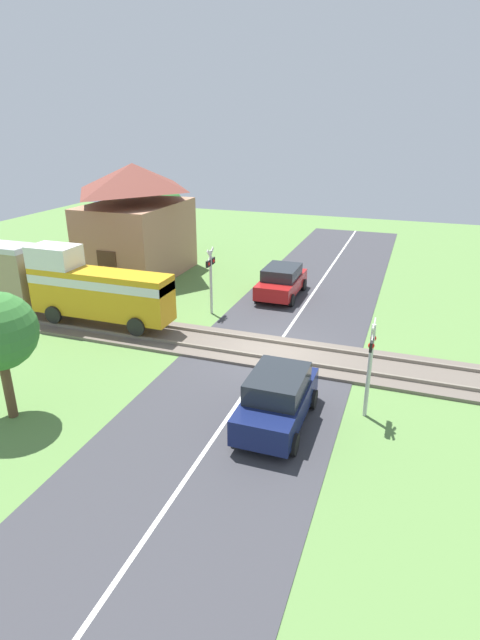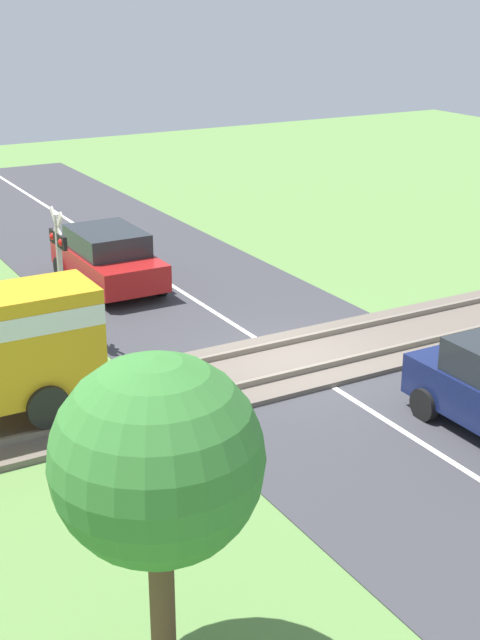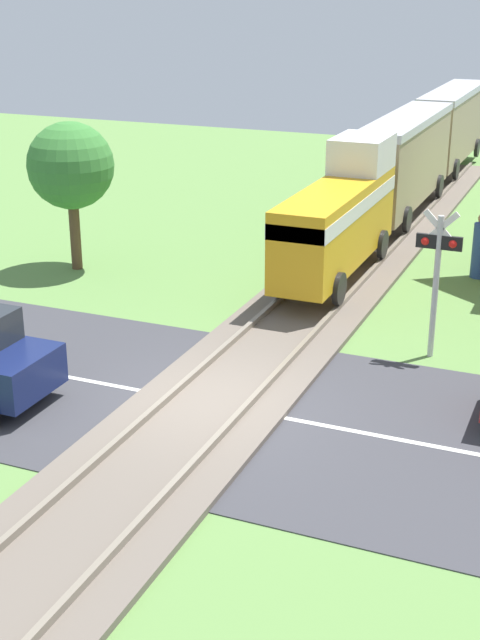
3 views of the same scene
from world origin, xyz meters
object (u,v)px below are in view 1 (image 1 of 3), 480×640
(car_near_crossing, at_px, (277,398))
(station_building, at_px, (136,222))
(car_far_side, at_px, (282,281))
(pedestrian_by_station, at_px, (105,284))
(crossing_signal_west_approach, at_px, (371,356))
(crossing_signal_east_approach, at_px, (211,272))

(car_near_crossing, relative_size, station_building, 0.56)
(car_far_side, distance_m, pedestrian_by_station, 8.69)
(station_building, height_order, pedestrian_by_station, station_building)
(car_near_crossing, height_order, car_far_side, car_near_crossing)
(car_near_crossing, xyz_separation_m, pedestrian_by_station, (7.74, 10.91, -0.08))
(car_far_side, bearing_deg, pedestrian_by_station, 112.59)
(car_far_side, relative_size, pedestrian_by_station, 2.34)
(crossing_signal_west_approach, bearing_deg, station_building, 52.34)
(car_near_crossing, relative_size, car_far_side, 0.95)
(car_far_side, relative_size, crossing_signal_west_approach, 1.29)
(car_near_crossing, distance_m, station_building, 16.79)
(car_far_side, bearing_deg, crossing_signal_east_approach, 145.38)
(car_near_crossing, xyz_separation_m, crossing_signal_east_approach, (7.66, 5.24, 1.11))
(crossing_signal_west_approach, height_order, crossing_signal_east_approach, same)
(crossing_signal_west_approach, xyz_separation_m, pedestrian_by_station, (6.42, 13.27, -1.19))
(car_near_crossing, distance_m, crossing_signal_east_approach, 9.35)
(crossing_signal_west_approach, relative_size, crossing_signal_east_approach, 1.00)
(crossing_signal_east_approach, relative_size, station_building, 0.46)
(crossing_signal_west_approach, height_order, station_building, station_building)
(crossing_signal_west_approach, bearing_deg, crossing_signal_east_approach, 50.24)
(car_far_side, height_order, station_building, station_building)
(crossing_signal_east_approach, bearing_deg, station_building, 55.06)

